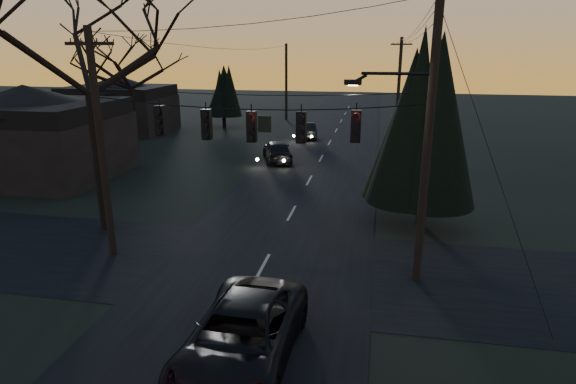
% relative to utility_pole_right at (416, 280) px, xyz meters
% --- Properties ---
extents(main_road, '(8.00, 120.00, 0.02)m').
position_rel_utility_pole_right_xyz_m(main_road, '(-5.50, 10.00, 0.01)').
color(main_road, black).
rests_on(main_road, ground).
extents(cross_road, '(60.00, 7.00, 0.02)m').
position_rel_utility_pole_right_xyz_m(cross_road, '(-5.50, 0.00, 0.01)').
color(cross_road, black).
rests_on(cross_road, ground).
extents(utility_pole_right, '(5.00, 0.30, 10.00)m').
position_rel_utility_pole_right_xyz_m(utility_pole_right, '(0.00, 0.00, 0.00)').
color(utility_pole_right, black).
rests_on(utility_pole_right, ground).
extents(utility_pole_left, '(1.80, 0.30, 8.50)m').
position_rel_utility_pole_right_xyz_m(utility_pole_left, '(-11.50, 0.00, 0.00)').
color(utility_pole_left, black).
rests_on(utility_pole_left, ground).
extents(utility_pole_far_r, '(1.80, 0.30, 8.50)m').
position_rel_utility_pole_right_xyz_m(utility_pole_far_r, '(0.00, 28.00, 0.00)').
color(utility_pole_far_r, black).
rests_on(utility_pole_far_r, ground).
extents(utility_pole_far_l, '(0.30, 0.30, 8.00)m').
position_rel_utility_pole_right_xyz_m(utility_pole_far_l, '(-11.50, 36.00, 0.00)').
color(utility_pole_far_l, black).
rests_on(utility_pole_far_l, ground).
extents(span_signal_assembly, '(11.50, 0.44, 1.56)m').
position_rel_utility_pole_right_xyz_m(span_signal_assembly, '(-5.74, 0.00, 5.27)').
color(span_signal_assembly, black).
rests_on(span_signal_assembly, ground).
extents(bare_tree_left, '(9.89, 9.89, 11.79)m').
position_rel_utility_pole_right_xyz_m(bare_tree_left, '(-13.26, 2.47, 8.24)').
color(bare_tree_left, black).
rests_on(bare_tree_left, ground).
extents(evergreen_right, '(3.86, 3.86, 8.29)m').
position_rel_utility_pole_right_xyz_m(evergreen_right, '(0.50, 5.58, 4.74)').
color(evergreen_right, black).
rests_on(evergreen_right, ground).
extents(bare_tree_dist, '(7.67, 7.67, 9.35)m').
position_rel_utility_pole_right_xyz_m(bare_tree_dist, '(-20.01, 18.29, 6.54)').
color(bare_tree_dist, black).
rests_on(bare_tree_dist, ground).
extents(evergreen_dist, '(3.25, 3.25, 5.96)m').
position_rel_utility_pole_right_xyz_m(evergreen_dist, '(-16.56, 29.79, 3.57)').
color(evergreen_dist, black).
rests_on(evergreen_dist, ground).
extents(house_left_near, '(10.00, 8.00, 5.60)m').
position_rel_utility_pole_right_xyz_m(house_left_near, '(-22.50, 10.00, 2.80)').
color(house_left_near, black).
rests_on(house_left_near, ground).
extents(house_left_far, '(9.00, 7.00, 5.20)m').
position_rel_utility_pole_right_xyz_m(house_left_far, '(-25.50, 26.00, 2.60)').
color(house_left_far, black).
rests_on(house_left_far, ground).
extents(suv_near, '(2.75, 5.68, 1.56)m').
position_rel_utility_pole_right_xyz_m(suv_near, '(-4.70, -5.56, 0.78)').
color(suv_near, black).
rests_on(suv_near, ground).
extents(sedan_oncoming_a, '(3.09, 4.79, 1.52)m').
position_rel_utility_pole_right_xyz_m(sedan_oncoming_a, '(-8.43, 16.61, 0.76)').
color(sedan_oncoming_a, black).
rests_on(sedan_oncoming_a, ground).
extents(sedan_oncoming_b, '(2.39, 4.36, 1.36)m').
position_rel_utility_pole_right_xyz_m(sedan_oncoming_b, '(-7.74, 25.72, 0.68)').
color(sedan_oncoming_b, black).
rests_on(sedan_oncoming_b, ground).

